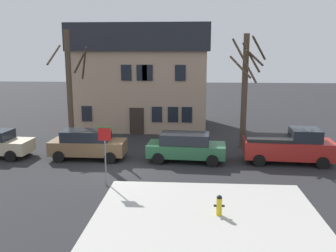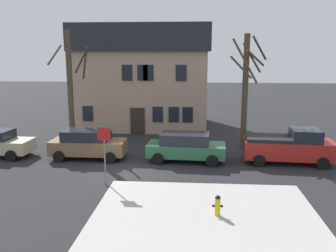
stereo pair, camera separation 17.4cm
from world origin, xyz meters
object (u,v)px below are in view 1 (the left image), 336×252
object	(u,v)px
pickup_truck_red	(289,146)
street_sign_pole	(105,145)
car_green_wagon	(186,147)
fire_hydrant	(219,205)
building_main	(143,76)
tree_bare_near	(70,85)
car_brown_wagon	(88,144)
tree_bare_mid	(245,87)
bicycle_leaning	(81,139)

from	to	relation	value
pickup_truck_red	street_sign_pole	size ratio (longest dim) A/B	1.79
car_green_wagon	fire_hydrant	xyz separation A→B (m)	(1.43, -7.48, -0.34)
car_green_wagon	pickup_truck_red	distance (m)	5.97
building_main	street_sign_pole	size ratio (longest dim) A/B	3.86
tree_bare_near	car_green_wagon	xyz separation A→B (m)	(8.06, -3.76, -3.23)
tree_bare_near	car_green_wagon	distance (m)	9.47
car_brown_wagon	car_green_wagon	size ratio (longest dim) A/B	0.96
tree_bare_mid	car_brown_wagon	world-z (taller)	tree_bare_mid
tree_bare_mid	car_green_wagon	size ratio (longest dim) A/B	1.61
building_main	fire_hydrant	xyz separation A→B (m)	(5.34, -17.99, -3.81)
building_main	street_sign_pole	world-z (taller)	building_main
car_brown_wagon	tree_bare_near	bearing A→B (deg)	120.50
bicycle_leaning	street_sign_pole	bearing A→B (deg)	-65.38
car_green_wagon	bicycle_leaning	distance (m)	8.26
street_sign_pole	fire_hydrant	bearing A→B (deg)	-31.48
building_main	car_brown_wagon	size ratio (longest dim) A/B	2.48
street_sign_pole	bicycle_leaning	distance (m)	8.90
bicycle_leaning	car_green_wagon	bearing A→B (deg)	-26.21
car_brown_wagon	car_green_wagon	world-z (taller)	car_brown_wagon
fire_hydrant	street_sign_pole	size ratio (longest dim) A/B	0.28
building_main	bicycle_leaning	distance (m)	8.67
tree_bare_near	car_brown_wagon	distance (m)	5.34
building_main	tree_bare_mid	xyz separation A→B (m)	(7.70, -7.13, -0.25)
pickup_truck_red	car_brown_wagon	bearing A→B (deg)	-179.83
tree_bare_mid	car_brown_wagon	bearing A→B (deg)	-161.19
pickup_truck_red	fire_hydrant	size ratio (longest dim) A/B	6.30
pickup_truck_red	fire_hydrant	distance (m)	8.86
tree_bare_mid	street_sign_pole	world-z (taller)	tree_bare_mid
tree_bare_near	street_sign_pole	bearing A→B (deg)	-61.90
fire_hydrant	car_brown_wagon	bearing A→B (deg)	134.09
fire_hydrant	bicycle_leaning	size ratio (longest dim) A/B	0.47
street_sign_pole	car_green_wagon	bearing A→B (deg)	48.91
pickup_truck_red	bicycle_leaning	xyz separation A→B (m)	(-13.37, 3.53, -0.62)
building_main	pickup_truck_red	xyz separation A→B (m)	(9.88, -10.40, -3.37)
car_green_wagon	street_sign_pole	world-z (taller)	street_sign_pole
pickup_truck_red	tree_bare_near	bearing A→B (deg)	165.42
building_main	tree_bare_mid	distance (m)	10.50
pickup_truck_red	fire_hydrant	world-z (taller)	pickup_truck_red
car_brown_wagon	fire_hydrant	size ratio (longest dim) A/B	5.49
bicycle_leaning	car_brown_wagon	bearing A→B (deg)	-67.10
tree_bare_near	tree_bare_mid	distance (m)	11.86
street_sign_pole	tree_bare_mid	bearing A→B (deg)	45.50
pickup_truck_red	fire_hydrant	bearing A→B (deg)	-120.90
tree_bare_mid	car_green_wagon	bearing A→B (deg)	-138.34
tree_bare_mid	bicycle_leaning	distance (m)	11.80
car_brown_wagon	bicycle_leaning	world-z (taller)	car_brown_wagon
tree_bare_mid	pickup_truck_red	world-z (taller)	tree_bare_mid
car_brown_wagon	building_main	bearing A→B (deg)	79.23
fire_hydrant	street_sign_pole	bearing A→B (deg)	148.52
bicycle_leaning	fire_hydrant	bearing A→B (deg)	-51.56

